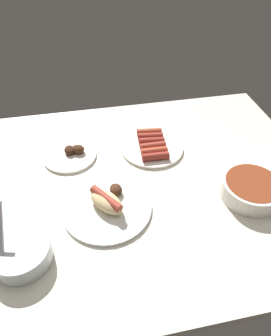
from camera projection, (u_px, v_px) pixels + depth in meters
ground_plane at (135, 184)px, 95.65cm from camera, size 120.00×90.00×3.00cm
plate_sausages at (152, 146)px, 105.72cm from camera, size 22.08×22.08×3.54cm
bowl_chili at (252, 188)px, 88.17cm from camera, size 17.68×17.68×5.56cm
plate_grilled_meat at (71, 154)px, 102.93cm from camera, size 18.17×18.17×3.69cm
plate_hotdog_assembled at (107, 204)px, 85.58cm from camera, size 25.72×25.72×5.61cm
bowl_coleslaw at (21, 253)px, 72.68cm from camera, size 14.48×14.71×14.66cm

